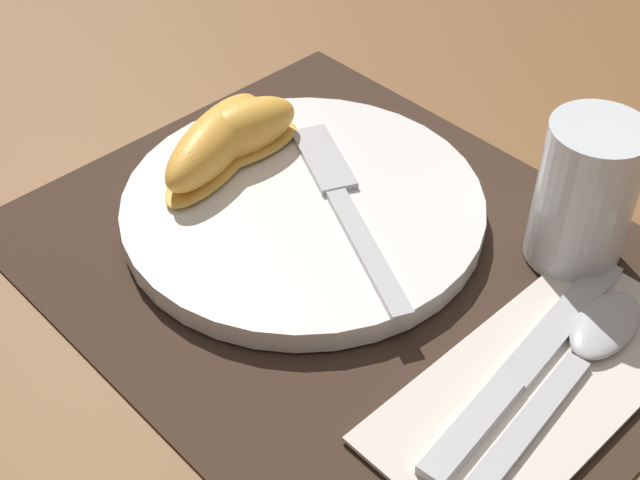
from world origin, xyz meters
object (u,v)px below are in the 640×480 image
Objects in this scene: plate at (303,207)px; juice_glass at (583,202)px; knife at (524,365)px; citrus_wedge_0 at (239,133)px; fork at (344,197)px; spoon at (585,351)px; citrus_wedge_1 at (215,144)px.

juice_glass is at bearing 34.36° from plate.
juice_glass is at bearing 110.83° from knife.
knife is 2.05× the size of citrus_wedge_0.
fork is at bearing 43.38° from plate.
fork is at bearing -147.29° from juice_glass.
fork is (-0.19, -0.01, 0.01)m from spoon.
plate is 1.29× the size of spoon.
juice_glass is 0.79× the size of citrus_wedge_1.
fork is 1.85× the size of citrus_wedge_0.
plate is at bearing 13.83° from citrus_wedge_1.
plate is 0.08m from citrus_wedge_0.
plate is 0.21m from spoon.
knife is 1.63× the size of citrus_wedge_1.
plate reaches higher than knife.
fork is (-0.13, -0.08, -0.03)m from juice_glass.
knife is (0.19, -0.00, -0.00)m from plate.
citrus_wedge_1 reaches higher than spoon.
fork is at bearing 9.84° from citrus_wedge_0.
spoon is 1.92× the size of citrus_wedge_0.
spoon is at bearing 3.57° from fork.
juice_glass reaches higher than knife.
knife is 1.11× the size of fork.
juice_glass reaches higher than citrus_wedge_1.
spoon is 0.28m from citrus_wedge_0.
juice_glass reaches higher than citrus_wedge_0.
plate is at bearing -136.62° from fork.
citrus_wedge_0 reaches higher than plate.
citrus_wedge_0 is (-0.22, -0.10, -0.01)m from juice_glass.
citrus_wedge_1 is at bearing -166.17° from plate.
citrus_wedge_1 reaches higher than knife.
plate is 1.96× the size of citrus_wedge_1.
citrus_wedge_0 is 0.79× the size of citrus_wedge_1.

